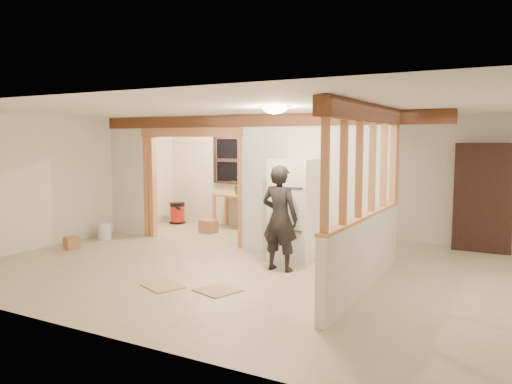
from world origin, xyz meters
The scene contains 28 objects.
floor centered at (0.00, 0.00, -0.01)m, with size 9.00×6.50×0.01m, color #C2AE90.
ceiling centered at (0.00, 0.00, 2.50)m, with size 9.00×6.50×0.01m, color white.
wall_back centered at (0.00, 3.25, 1.25)m, with size 9.00×0.01×2.50m, color beige.
wall_front centered at (0.00, -3.25, 1.25)m, with size 9.00×0.01×2.50m, color beige.
wall_left centered at (-4.50, 0.00, 1.25)m, with size 0.01×6.50×2.50m, color beige.
partition_left_stub centered at (-4.05, 1.20, 1.25)m, with size 0.90×0.12×2.50m, color white.
partition_center centered at (0.20, 1.20, 1.25)m, with size 2.80×0.12×2.50m, color white.
doorway_frame centered at (-2.40, 1.20, 1.10)m, with size 2.46×0.14×2.20m, color tan.
header_beam_back centered at (-1.00, 1.20, 2.38)m, with size 7.00×0.18×0.22m, color brown.
header_beam_right centered at (1.60, -0.40, 2.38)m, with size 0.18×3.30×0.22m, color brown.
pony_wall centered at (1.60, -0.40, 0.50)m, with size 0.12×3.20×1.00m, color white.
stud_partition centered at (1.60, -0.40, 1.66)m, with size 0.14×3.20×1.32m, color tan.
window_back centered at (-2.60, 3.17, 1.55)m, with size 1.12×0.10×1.10m, color black.
ceiling_dome_main centered at (0.30, -0.50, 2.48)m, with size 0.36×0.36×0.16m, color #FFEABF.
ceiling_dome_util centered at (-2.50, 2.30, 2.48)m, with size 0.32×0.32×0.14m, color #FFEABF.
hanging_bulb centered at (-2.00, 1.60, 2.18)m, with size 0.07×0.07×0.07m, color #FFD88C.
refrigerator centered at (0.03, 0.80, 0.86)m, with size 0.70×0.68×1.71m, color silver.
woman centered at (0.14, 0.00, 0.82)m, with size 0.60×0.39×1.65m, color black.
work_table centered at (-2.23, 2.88, 0.40)m, with size 1.27×0.63×0.80m, color tan.
potted_plant centered at (-2.25, 2.83, 1.00)m, with size 0.37×0.32×0.41m, color #3A752D.
shop_vac centered at (-3.99, 2.76, 0.26)m, with size 0.40×0.40×0.52m, color #AF1F16.
bookshelf centered at (2.79, 3.02, 0.99)m, with size 0.99×0.33×1.98m, color black.
bucket centered at (-4.07, 0.47, 0.17)m, with size 0.27×0.27×0.34m, color white.
box_util_a centered at (-2.66, 2.14, 0.14)m, with size 0.33×0.28×0.28m, color #AD7653.
box_util_b centered at (-2.60, 2.11, 0.13)m, with size 0.29×0.29×0.27m, color #AD7653.
box_front centered at (-3.93, -0.51, 0.12)m, with size 0.28×0.23×0.23m, color #AD7653.
floor_panel_near centered at (-0.11, -1.37, 0.01)m, with size 0.50×0.50×0.02m, color tan.
floor_panel_far centered at (-0.89, -1.57, 0.01)m, with size 0.54×0.43×0.02m, color tan.
Camera 1 is at (3.49, -6.86, 2.03)m, focal length 35.00 mm.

